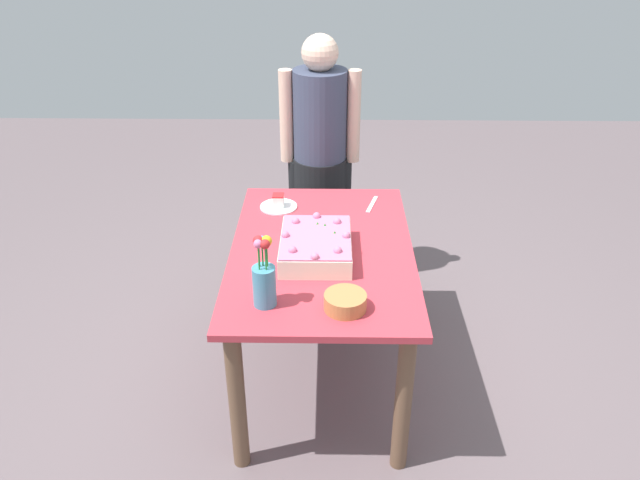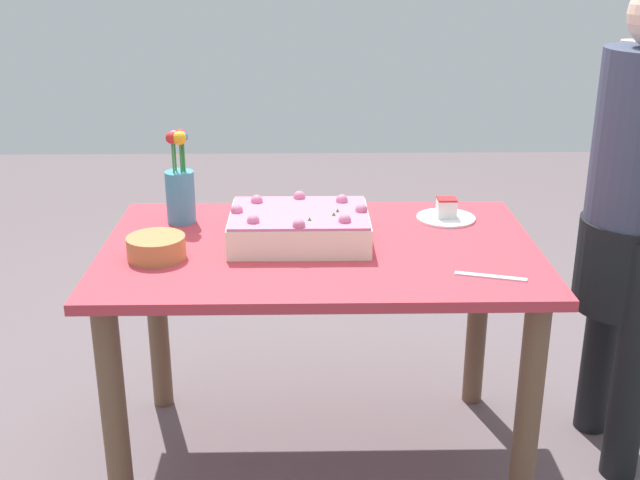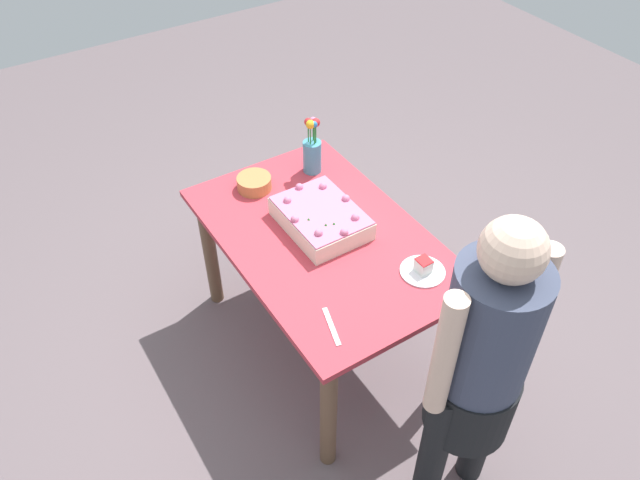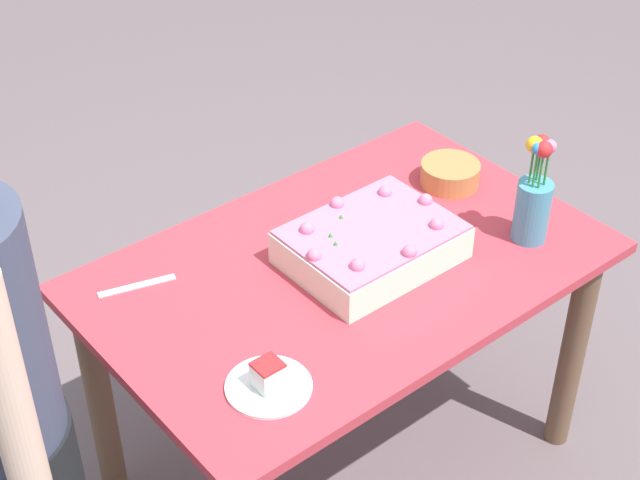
% 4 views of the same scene
% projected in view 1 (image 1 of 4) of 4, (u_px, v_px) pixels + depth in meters
% --- Properties ---
extents(ground_plane, '(8.00, 8.00, 0.00)m').
position_uv_depth(ground_plane, '(322.00, 374.00, 3.16)').
color(ground_plane, '#65575B').
extents(dining_table, '(1.27, 0.82, 0.74)m').
position_uv_depth(dining_table, '(322.00, 272.00, 2.86)').
color(dining_table, '#BD3542').
rests_on(dining_table, ground_plane).
extents(sheet_cake, '(0.41, 0.31, 0.12)m').
position_uv_depth(sheet_cake, '(316.00, 245.00, 2.73)').
color(sheet_cake, white).
rests_on(sheet_cake, dining_table).
extents(serving_plate_with_slice, '(0.19, 0.19, 0.07)m').
position_uv_depth(serving_plate_with_slice, '(279.00, 204.00, 3.15)').
color(serving_plate_with_slice, white).
rests_on(serving_plate_with_slice, dining_table).
extents(cake_knife, '(0.19, 0.07, 0.00)m').
position_uv_depth(cake_knife, '(372.00, 204.00, 3.19)').
color(cake_knife, silver).
rests_on(cake_knife, dining_table).
extents(flower_vase, '(0.09, 0.09, 0.30)m').
position_uv_depth(flower_vase, '(264.00, 279.00, 2.37)').
color(flower_vase, teal).
rests_on(flower_vase, dining_table).
extents(fruit_bowl, '(0.16, 0.16, 0.06)m').
position_uv_depth(fruit_bowl, '(345.00, 302.00, 2.38)').
color(fruit_bowl, '#B57842').
rests_on(fruit_bowl, dining_table).
extents(person_standing, '(0.31, 0.45, 1.49)m').
position_uv_depth(person_standing, '(320.00, 148.00, 3.56)').
color(person_standing, black).
rests_on(person_standing, ground_plane).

